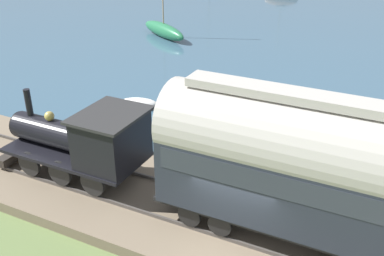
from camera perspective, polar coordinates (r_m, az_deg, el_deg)
The scene contains 8 objects.
ground_plane at distance 14.32m, azimuth 5.09°, elevation -15.41°, with size 200.00×200.00×0.00m, color #607542.
harbor_water at distance 54.87m, azimuth 22.93°, elevation 14.43°, with size 80.00×80.00×0.01m.
rail_embankment at distance 14.86m, azimuth 6.50°, elevation -12.63°, with size 5.23×56.00×0.52m.
steam_locomotive at distance 16.39m, azimuth -13.14°, elevation -1.37°, with size 2.49×5.82×2.99m.
passenger_coach at distance 12.95m, azimuth 13.05°, elevation -4.32°, with size 2.47×8.20×4.65m.
sailboat_green at distance 36.80m, azimuth -3.62°, elevation 12.33°, with size 3.77×5.49×7.64m.
rowboat_off_pier at distance 21.78m, azimuth 2.05°, elevation 1.22°, with size 2.11×2.14×0.50m.
rowboat_mid_harbor at distance 23.67m, azimuth -6.77°, elevation 3.17°, with size 1.42×2.16×0.50m.
Camera 1 is at (-10.06, -3.62, 9.52)m, focal length 42.00 mm.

